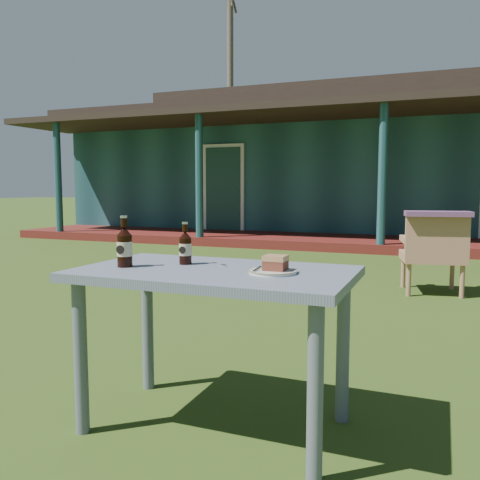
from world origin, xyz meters
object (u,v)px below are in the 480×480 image
at_px(plate, 273,271).
at_px(cake_slice, 275,263).
at_px(cola_bottle_far, 125,246).
at_px(cola_bottle_near, 185,247).
at_px(armchair_left, 434,250).
at_px(cafe_table, 215,292).

distance_m(plate, cake_slice, 0.04).
distance_m(plate, cola_bottle_far, 0.69).
bearing_deg(cola_bottle_near, cake_slice, -10.45).
height_order(cola_bottle_far, armchair_left, cola_bottle_far).
relative_size(plate, cola_bottle_near, 1.03).
height_order(plate, armchair_left, armchair_left).
bearing_deg(plate, cake_slice, 3.18).
bearing_deg(cola_bottle_near, cafe_table, -23.59).
xyz_separation_m(cola_bottle_near, armchair_left, (1.03, 3.34, -0.35)).
height_order(plate, cola_bottle_far, cola_bottle_far).
height_order(plate, cake_slice, cake_slice).
bearing_deg(armchair_left, plate, -99.55).
distance_m(plate, armchair_left, 3.49).
bearing_deg(cafe_table, cake_slice, -0.94).
relative_size(cake_slice, cola_bottle_near, 0.46).
relative_size(cafe_table, armchair_left, 1.50).
bearing_deg(cola_bottle_near, cola_bottle_far, -141.70).
height_order(cafe_table, plate, plate).
relative_size(plate, cake_slice, 2.22).
bearing_deg(cola_bottle_far, armchair_left, 70.39).
height_order(cake_slice, cola_bottle_far, cola_bottle_far).
xyz_separation_m(cafe_table, cake_slice, (0.28, -0.00, 0.15)).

